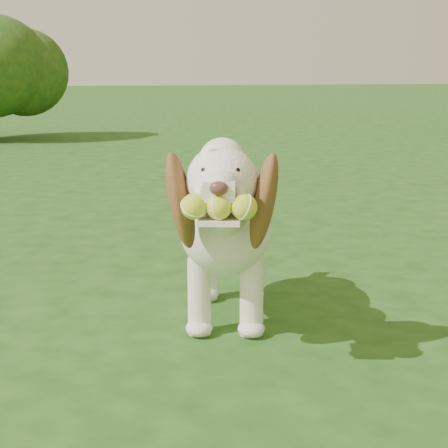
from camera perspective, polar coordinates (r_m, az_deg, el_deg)
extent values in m
plane|color=#1D4212|center=(3.15, 10.85, -9.09)|extent=(80.00, 80.00, 0.00)
ellipsoid|color=white|center=(3.35, 0.29, -0.10)|extent=(0.53, 0.79, 0.39)
ellipsoid|color=white|center=(3.07, 0.09, -0.38)|extent=(0.45, 0.45, 0.38)
ellipsoid|color=white|center=(3.60, 0.45, 0.57)|extent=(0.41, 0.41, 0.34)
cylinder|color=white|center=(2.91, -0.03, 0.93)|extent=(0.26, 0.33, 0.29)
sphere|color=white|center=(2.75, -0.16, 3.29)|extent=(0.32, 0.32, 0.26)
sphere|color=white|center=(2.76, -0.14, 4.83)|extent=(0.21, 0.21, 0.17)
cube|color=white|center=(2.60, -0.32, 2.67)|extent=(0.14, 0.18, 0.07)
ellipsoid|color=#592D28|center=(2.52, -0.41, 2.74)|extent=(0.07, 0.05, 0.05)
cube|color=white|center=(2.60, -0.33, 0.33)|extent=(0.18, 0.19, 0.02)
ellipsoid|color=brown|center=(2.78, -3.33, 1.77)|extent=(0.20, 0.25, 0.41)
ellipsoid|color=brown|center=(2.77, 3.05, 1.72)|extent=(0.18, 0.27, 0.41)
cylinder|color=white|center=(3.74, 0.54, 1.70)|extent=(0.11, 0.20, 0.15)
cylinder|color=white|center=(3.18, -1.89, -5.52)|extent=(0.12, 0.12, 0.33)
cylinder|color=white|center=(3.17, 2.11, -5.58)|extent=(0.12, 0.12, 0.33)
cylinder|color=white|center=(3.64, -1.31, -3.23)|extent=(0.12, 0.12, 0.33)
cylinder|color=white|center=(3.63, 2.17, -3.26)|extent=(0.12, 0.12, 0.33)
sphere|color=#BBDB39|center=(2.56, -2.31, 1.34)|extent=(0.11, 0.11, 0.09)
sphere|color=#BBDB39|center=(2.55, -0.38, 1.32)|extent=(0.11, 0.11, 0.09)
sphere|color=#BBDB39|center=(2.55, 1.55, 1.31)|extent=(0.11, 0.11, 0.09)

